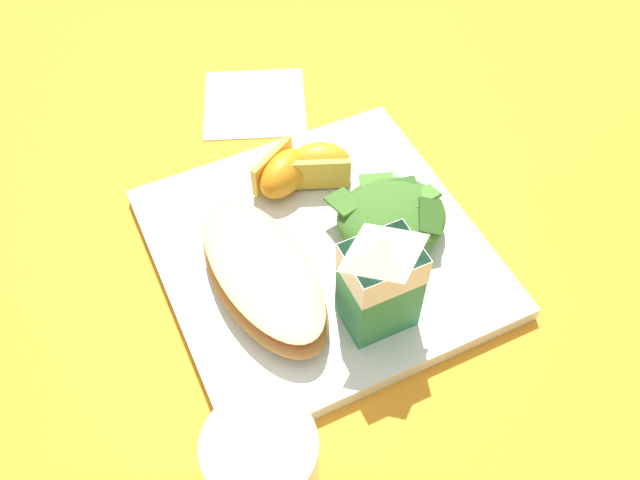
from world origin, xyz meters
name	(u,v)px	position (x,y,z in m)	size (l,w,h in m)	color
ground	(320,257)	(0.00, 0.00, 0.00)	(3.00, 3.00, 0.00)	orange
white_plate	(320,252)	(0.00, 0.00, 0.01)	(0.28, 0.28, 0.02)	silver
cheesy_pizza_bread	(263,276)	(0.06, 0.02, 0.03)	(0.10, 0.18, 0.04)	#B77F42
green_salad_pile	(392,217)	(-0.07, 0.01, 0.04)	(0.10, 0.10, 0.05)	#3D7028
milk_carton	(381,276)	(-0.01, 0.09, 0.08)	(0.06, 0.05, 0.11)	#2D8451
orange_wedge_front	(319,163)	(-0.04, -0.08, 0.04)	(0.07, 0.06, 0.04)	orange
orange_wedge_middle	(284,172)	(0.00, -0.08, 0.04)	(0.07, 0.06, 0.04)	orange
paper_napkin	(255,103)	(-0.02, -0.22, 0.00)	(0.11, 0.11, 0.00)	white
drinking_clear_cup	(263,467)	(0.13, 0.17, 0.04)	(0.08, 0.08, 0.09)	silver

